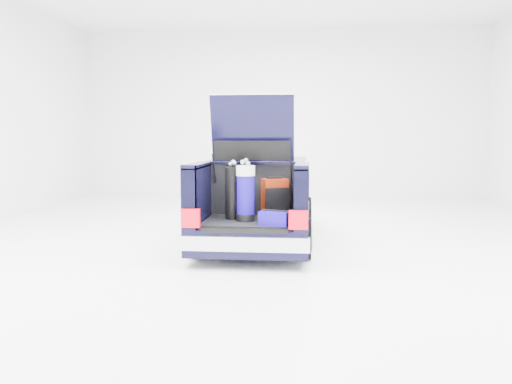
# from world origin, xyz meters

# --- Properties ---
(ground) EXTENTS (14.00, 14.00, 0.00)m
(ground) POSITION_xyz_m (0.00, 0.00, 0.00)
(ground) COLOR white
(ground) RESTS_ON ground
(car) EXTENTS (1.87, 4.65, 2.47)m
(car) POSITION_xyz_m (-0.00, 0.11, 0.67)
(car) COLOR black
(car) RESTS_ON ground
(red_suitcase) EXTENTS (0.44, 0.38, 0.62)m
(red_suitcase) POSITION_xyz_m (0.35, -1.13, 0.89)
(red_suitcase) COLOR #6D1703
(red_suitcase) RESTS_ON car
(black_golf_bag) EXTENTS (0.25, 0.27, 0.88)m
(black_golf_bag) POSITION_xyz_m (-0.26, -1.37, 1.00)
(black_golf_bag) COLOR black
(black_golf_bag) RESTS_ON car
(blue_golf_bag) EXTENTS (0.35, 0.35, 0.92)m
(blue_golf_bag) POSITION_xyz_m (-0.04, -1.58, 1.02)
(blue_golf_bag) COLOR black
(blue_golf_bag) RESTS_ON car
(blue_duffel) EXTENTS (0.46, 0.36, 0.22)m
(blue_duffel) POSITION_xyz_m (0.41, -1.90, 0.70)
(blue_duffel) COLOR #14057F
(blue_duffel) RESTS_ON car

